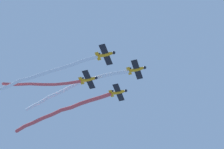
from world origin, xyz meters
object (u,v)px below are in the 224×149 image
airplane_lead (137,69)px  airplane_right_wing (106,55)px  airplane_left_wing (118,92)px  airplane_slot (89,79)px

airplane_lead → airplane_right_wing: (0.13, -8.11, 0.30)m
airplane_left_wing → airplane_right_wing: airplane_right_wing is taller
airplane_right_wing → airplane_lead: bearing=47.0°
airplane_slot → airplane_right_wing: bearing=-44.4°
airplane_lead → airplane_slot: airplane_lead is taller
airplane_left_wing → airplane_slot: size_ratio=1.01×
airplane_lead → airplane_right_wing: bearing=-132.9°
airplane_lead → airplane_left_wing: bearing=137.1°
airplane_lead → airplane_left_wing: size_ratio=1.00×
airplane_lead → airplane_slot: (-7.98, -8.23, -0.20)m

